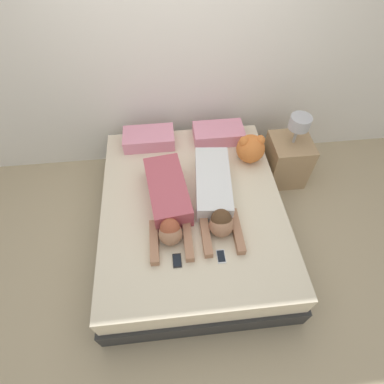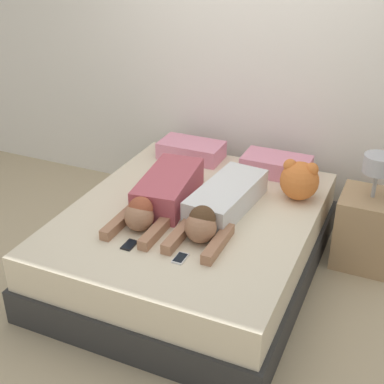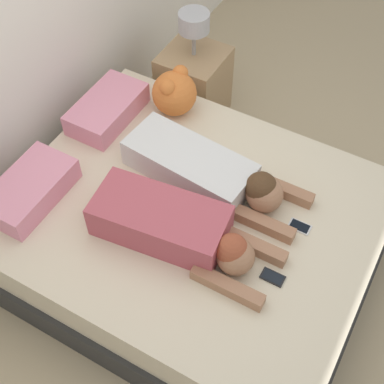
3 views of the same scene
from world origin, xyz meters
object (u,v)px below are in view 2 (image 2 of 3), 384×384
object	(u,v)px
bed	(192,241)
cell_phone_right	(180,258)
person_right	(220,205)
nightstand	(367,226)
pillow_head_right	(276,165)
plush_toy	(300,180)
pillow_head_left	(191,150)
person_left	(162,194)
cell_phone_left	(129,245)

from	to	relation	value
bed	cell_phone_right	distance (m)	0.66
person_right	nightstand	xyz separation A→B (m)	(0.95, 0.65, -0.30)
pillow_head_right	nightstand	world-z (taller)	nightstand
plush_toy	pillow_head_right	bearing A→B (deg)	128.10
cell_phone_right	nightstand	xyz separation A→B (m)	(0.99, 1.22, -0.21)
pillow_head_right	cell_phone_right	world-z (taller)	pillow_head_right
pillow_head_right	nightstand	bearing A→B (deg)	-14.06
pillow_head_left	pillow_head_right	world-z (taller)	same
bed	person_left	size ratio (longest dim) A/B	2.00
bed	cell_phone_left	size ratio (longest dim) A/B	17.19
person_right	plush_toy	xyz separation A→B (m)	(0.44, 0.50, 0.06)
bed	cell_phone_left	xyz separation A→B (m)	(-0.18, -0.58, 0.27)
person_left	cell_phone_left	distance (m)	0.55
person_right	cell_phone_right	bearing A→B (deg)	-93.43
pillow_head_left	cell_phone_left	distance (m)	1.43
pillow_head_left	person_right	world-z (taller)	person_right
cell_phone_left	nightstand	xyz separation A→B (m)	(1.35, 1.22, -0.21)
pillow_head_left	cell_phone_right	size ratio (longest dim) A/B	4.44
bed	person_right	size ratio (longest dim) A/B	1.88
bed	cell_phone_right	size ratio (longest dim) A/B	17.19
pillow_head_right	nightstand	xyz separation A→B (m)	(0.79, -0.20, -0.27)
cell_phone_left	nightstand	bearing A→B (deg)	42.10
person_right	cell_phone_right	world-z (taller)	person_right
bed	plush_toy	distance (m)	0.92
pillow_head_right	person_left	size ratio (longest dim) A/B	0.52
pillow_head_right	cell_phone_left	world-z (taller)	pillow_head_right
pillow_head_left	cell_phone_right	xyz separation A→B (m)	(0.56, -1.42, -0.07)
cell_phone_left	nightstand	world-z (taller)	nightstand
nightstand	pillow_head_right	bearing A→B (deg)	165.94
cell_phone_right	plush_toy	distance (m)	1.18
cell_phone_right	pillow_head_right	bearing A→B (deg)	81.92
plush_toy	cell_phone_left	bearing A→B (deg)	-127.81
pillow_head_left	pillow_head_right	size ratio (longest dim) A/B	1.00
person_right	cell_phone_right	size ratio (longest dim) A/B	9.14
cell_phone_left	person_left	bearing A→B (deg)	93.84
bed	pillow_head_right	xyz separation A→B (m)	(0.38, 0.84, 0.33)
cell_phone_left	plush_toy	world-z (taller)	plush_toy
person_left	nightstand	size ratio (longest dim) A/B	1.17
bed	cell_phone_left	bearing A→B (deg)	-107.60
person_left	plush_toy	world-z (taller)	plush_toy
bed	person_right	xyz separation A→B (m)	(0.21, -0.01, 0.36)
pillow_head_right	person_right	bearing A→B (deg)	-101.19
cell_phone_left	nightstand	distance (m)	1.83
person_left	plush_toy	xyz separation A→B (m)	(0.87, 0.54, 0.05)
plush_toy	nightstand	size ratio (longest dim) A/B	0.34
person_left	pillow_head_right	bearing A→B (deg)	55.70
cell_phone_left	cell_phone_right	size ratio (longest dim) A/B	1.00
bed	nightstand	bearing A→B (deg)	28.78
pillow_head_left	plush_toy	size ratio (longest dim) A/B	1.79
nightstand	person_right	bearing A→B (deg)	-145.86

